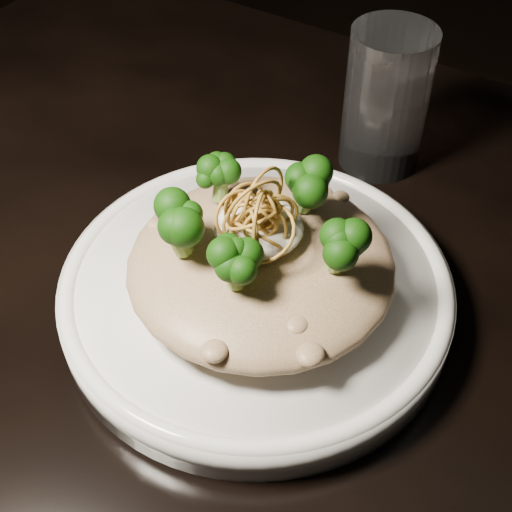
{
  "coord_description": "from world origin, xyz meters",
  "views": [
    {
      "loc": [
        0.18,
        -0.32,
        1.17
      ],
      "look_at": [
        -0.01,
        -0.02,
        0.81
      ],
      "focal_mm": 50.0,
      "sensor_mm": 36.0,
      "label": 1
    }
  ],
  "objects": [
    {
      "name": "table",
      "position": [
        0.0,
        0.0,
        0.67
      ],
      "size": [
        1.1,
        0.8,
        0.75
      ],
      "color": "black",
      "rests_on": "ground"
    },
    {
      "name": "plate",
      "position": [
        -0.01,
        -0.02,
        0.77
      ],
      "size": [
        0.29,
        0.29,
        0.03
      ],
      "primitive_type": "cylinder",
      "color": "white",
      "rests_on": "table"
    },
    {
      "name": "risotto",
      "position": [
        -0.0,
        -0.02,
        0.8
      ],
      "size": [
        0.19,
        0.19,
        0.04
      ],
      "primitive_type": "ellipsoid",
      "color": "brown",
      "rests_on": "plate"
    },
    {
      "name": "broccoli",
      "position": [
        -0.01,
        -0.02,
        0.85
      ],
      "size": [
        0.14,
        0.14,
        0.05
      ],
      "primitive_type": null,
      "color": "black",
      "rests_on": "risotto"
    },
    {
      "name": "cheese",
      "position": [
        -0.01,
        -0.01,
        0.83
      ],
      "size": [
        0.06,
        0.06,
        0.02
      ],
      "primitive_type": "ellipsoid",
      "color": "white",
      "rests_on": "risotto"
    },
    {
      "name": "shallots",
      "position": [
        -0.01,
        -0.02,
        0.86
      ],
      "size": [
        0.06,
        0.06,
        0.04
      ],
      "primitive_type": null,
      "color": "#93631F",
      "rests_on": "cheese"
    },
    {
      "name": "drinking_glass",
      "position": [
        -0.01,
        0.2,
        0.82
      ],
      "size": [
        0.08,
        0.08,
        0.13
      ],
      "primitive_type": "cylinder",
      "rotation": [
        0.0,
        0.0,
        -0.05
      ],
      "color": "white",
      "rests_on": "table"
    }
  ]
}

